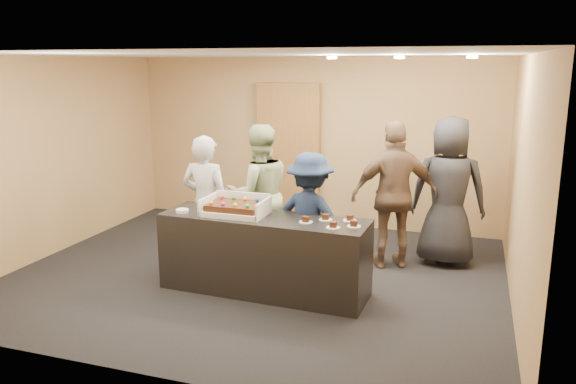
# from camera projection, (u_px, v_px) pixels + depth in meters

# --- Properties ---
(room) EXTENTS (6.04, 6.00, 2.70)m
(room) POSITION_uv_depth(u_px,v_px,m) (256.00, 169.00, 6.79)
(room) COLOR black
(room) RESTS_ON ground
(serving_counter) EXTENTS (2.43, 0.80, 0.90)m
(serving_counter) POSITION_uv_depth(u_px,v_px,m) (264.00, 254.00, 6.46)
(serving_counter) COLOR black
(serving_counter) RESTS_ON floor
(storage_cabinet) EXTENTS (1.05, 0.15, 2.30)m
(storage_cabinet) POSITION_uv_depth(u_px,v_px,m) (289.00, 154.00, 9.18)
(storage_cabinet) COLOR brown
(storage_cabinet) RESTS_ON floor
(cake_box) EXTENTS (0.72, 0.50, 0.21)m
(cake_box) POSITION_uv_depth(u_px,v_px,m) (236.00, 210.00, 6.49)
(cake_box) COLOR white
(cake_box) RESTS_ON serving_counter
(sheet_cake) EXTENTS (0.61, 0.42, 0.12)m
(sheet_cake) POSITION_uv_depth(u_px,v_px,m) (235.00, 206.00, 6.45)
(sheet_cake) COLOR #341D0B
(sheet_cake) RESTS_ON cake_box
(plate_stack) EXTENTS (0.15, 0.15, 0.04)m
(plate_stack) POSITION_uv_depth(u_px,v_px,m) (182.00, 211.00, 6.56)
(plate_stack) COLOR white
(plate_stack) RESTS_ON serving_counter
(slice_a) EXTENTS (0.15, 0.15, 0.07)m
(slice_a) POSITION_uv_depth(u_px,v_px,m) (306.00, 220.00, 6.13)
(slice_a) COLOR white
(slice_a) RESTS_ON serving_counter
(slice_b) EXTENTS (0.15, 0.15, 0.07)m
(slice_b) POSITION_uv_depth(u_px,v_px,m) (326.00, 218.00, 6.23)
(slice_b) COLOR white
(slice_b) RESTS_ON serving_counter
(slice_c) EXTENTS (0.15, 0.15, 0.07)m
(slice_c) POSITION_uv_depth(u_px,v_px,m) (333.00, 226.00, 5.93)
(slice_c) COLOR white
(slice_c) RESTS_ON serving_counter
(slice_d) EXTENTS (0.15, 0.15, 0.07)m
(slice_d) POSITION_uv_depth(u_px,v_px,m) (350.00, 219.00, 6.20)
(slice_d) COLOR white
(slice_d) RESTS_ON serving_counter
(slice_e) EXTENTS (0.15, 0.15, 0.07)m
(slice_e) POSITION_uv_depth(u_px,v_px,m) (354.00, 225.00, 5.97)
(slice_e) COLOR white
(slice_e) RESTS_ON serving_counter
(person_server_grey) EXTENTS (0.64, 0.42, 1.74)m
(person_server_grey) POSITION_uv_depth(u_px,v_px,m) (206.00, 204.00, 7.08)
(person_server_grey) COLOR #B0B0B5
(person_server_grey) RESTS_ON floor
(person_sage_man) EXTENTS (1.13, 1.09, 1.84)m
(person_sage_man) POSITION_uv_depth(u_px,v_px,m) (259.00, 195.00, 7.35)
(person_sage_man) COLOR #97A578
(person_sage_man) RESTS_ON floor
(person_navy_man) EXTENTS (1.09, 0.72, 1.59)m
(person_navy_man) POSITION_uv_depth(u_px,v_px,m) (310.00, 219.00, 6.67)
(person_navy_man) COLOR #172442
(person_navy_man) RESTS_ON floor
(person_brown_extra) EXTENTS (1.21, 0.87, 1.91)m
(person_brown_extra) POSITION_uv_depth(u_px,v_px,m) (395.00, 195.00, 7.18)
(person_brown_extra) COLOR brown
(person_brown_extra) RESTS_ON floor
(person_dark_suit) EXTENTS (0.98, 0.66, 1.96)m
(person_dark_suit) POSITION_uv_depth(u_px,v_px,m) (449.00, 191.00, 7.28)
(person_dark_suit) COLOR black
(person_dark_suit) RESTS_ON floor
(ceiling_spotlights) EXTENTS (1.72, 0.12, 0.03)m
(ceiling_spotlights) POSITION_uv_depth(u_px,v_px,m) (399.00, 57.00, 6.47)
(ceiling_spotlights) COLOR #FFEAC6
(ceiling_spotlights) RESTS_ON ceiling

